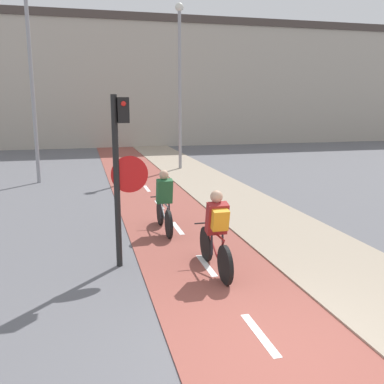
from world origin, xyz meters
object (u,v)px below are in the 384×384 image
traffic_light_pole (121,163)px  street_lamp_sidewalk (180,71)px  cyclist_near (216,234)px  street_lamp_far (31,65)px  cyclist_far (164,204)px

traffic_light_pole → street_lamp_sidewalk: street_lamp_sidewalk is taller
cyclist_near → street_lamp_far: bearing=111.0°
cyclist_near → traffic_light_pole: bearing=154.2°
traffic_light_pole → street_lamp_far: bearing=103.9°
traffic_light_pole → cyclist_far: size_ratio=1.79×
street_lamp_sidewalk → cyclist_far: bearing=-105.0°
traffic_light_pole → cyclist_near: size_ratio=1.73×
traffic_light_pole → street_lamp_far: (-2.32, 9.37, 2.39)m
street_lamp_sidewalk → cyclist_far: 10.35m
street_lamp_far → cyclist_far: size_ratio=4.08×
street_lamp_sidewalk → street_lamp_far: bearing=-162.3°
traffic_light_pole → cyclist_near: 2.12m
traffic_light_pole → street_lamp_far: 9.94m
traffic_light_pole → cyclist_near: (1.56, -0.76, -1.23)m
street_lamp_far → cyclist_far: bearing=-65.1°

